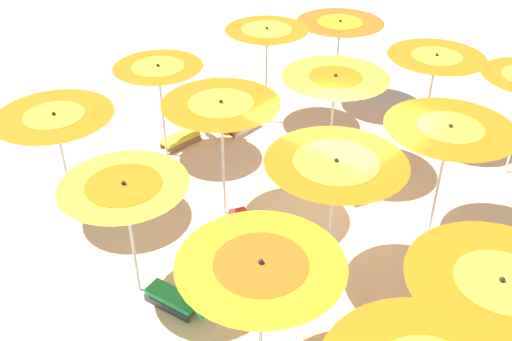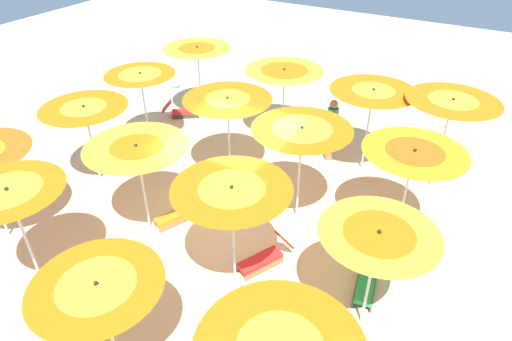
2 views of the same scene
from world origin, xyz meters
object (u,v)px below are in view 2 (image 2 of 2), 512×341
object	(u,v)px
lounger_0	(264,258)
lounger_2	(366,283)
beach_umbrella_4	(413,160)
lounger_3	(179,214)
lounger_4	(66,301)
beach_umbrella_9	(232,197)
beach_umbrella_0	(452,107)
beach_umbrella_7	(141,80)
beach_ball	(175,83)
beach_umbrella_1	(372,97)
beach_umbrella_5	(302,136)
beach_umbrella_14	(10,199)
beach_umbrella_10	(137,154)
beach_umbrella_6	(228,106)
beach_umbrella_8	(377,242)
beach_umbrella_13	(99,293)
beach_umbrella_11	(85,114)
beach_umbrella_3	(198,53)
beach_umbrella_2	(284,76)
lounger_5	(182,111)
beachgoer_0	(331,129)

from	to	relation	value
lounger_0	lounger_2	distance (m)	2.12
beach_umbrella_4	lounger_3	bearing A→B (deg)	23.73
lounger_4	beach_umbrella_9	bearing A→B (deg)	-143.56
beach_umbrella_0	beach_umbrella_9	xyz separation A→B (m)	(2.71, 5.59, -0.02)
beach_umbrella_7	lounger_4	xyz separation A→B (m)	(-2.71, 5.54, -1.91)
beach_ball	beach_umbrella_1	bearing A→B (deg)	166.60
beach_umbrella_5	beach_umbrella_14	world-z (taller)	beach_umbrella_14
beach_umbrella_10	lounger_0	bearing A→B (deg)	-174.79
lounger_4	beach_umbrella_0	bearing A→B (deg)	-126.86
beach_umbrella_6	lounger_4	distance (m)	5.67
beach_umbrella_5	beach_umbrella_8	world-z (taller)	beach_umbrella_5
beach_umbrella_13	lounger_2	size ratio (longest dim) A/B	1.80
beach_umbrella_1	lounger_0	bearing A→B (deg)	82.60
beach_umbrella_6	beach_ball	bearing A→B (deg)	-38.78
beach_umbrella_0	beach_umbrella_8	xyz separation A→B (m)	(0.23, 5.15, -0.30)
beach_umbrella_10	lounger_2	world-z (taller)	beach_umbrella_10
beach_umbrella_5	beach_umbrella_11	size ratio (longest dim) A/B	1.13
beach_umbrella_4	lounger_2	distance (m)	2.68
lounger_0	beach_umbrella_1	bearing A→B (deg)	-161.19
beach_ball	lounger_3	bearing A→B (deg)	128.74
beach_umbrella_1	beach_umbrella_3	world-z (taller)	beach_umbrella_3
beach_umbrella_8	beach_umbrella_9	world-z (taller)	beach_umbrella_9
beach_umbrella_2	beach_umbrella_3	xyz separation A→B (m)	(3.12, -0.05, 0.14)
beach_umbrella_0	lounger_5	world-z (taller)	beach_umbrella_0
lounger_2	beach_umbrella_1	bearing A→B (deg)	-170.79
beach_umbrella_3	beachgoer_0	bearing A→B (deg)	173.75
beach_umbrella_1	beach_ball	distance (m)	8.61
beach_ball	beach_umbrella_10	bearing A→B (deg)	123.97
beach_umbrella_10	lounger_5	bearing A→B (deg)	-60.35
beach_umbrella_11	beachgoer_0	bearing A→B (deg)	-141.65
beach_umbrella_3	lounger_3	distance (m)	5.97
beach_umbrella_7	lounger_0	bearing A→B (deg)	153.63
beach_umbrella_6	beachgoer_0	size ratio (longest dim) A/B	1.27
beach_umbrella_5	beach_ball	size ratio (longest dim) A/B	7.61
lounger_0	beach_ball	xyz separation A→B (m)	(7.54, -6.61, -0.04)
beach_umbrella_9	beach_umbrella_13	world-z (taller)	beach_umbrella_9
beach_umbrella_11	beach_umbrella_3	bearing A→B (deg)	-92.32
beach_umbrella_3	beach_umbrella_7	distance (m)	2.48
beach_umbrella_7	beach_umbrella_14	bearing A→B (deg)	109.17
beach_umbrella_7	lounger_0	distance (m)	6.37
beach_umbrella_4	beach_ball	size ratio (longest dim) A/B	7.09
beach_umbrella_13	lounger_2	bearing A→B (deg)	-128.02
beach_umbrella_8	beach_umbrella_11	size ratio (longest dim) A/B	1.02
beach_umbrella_8	beach_umbrella_1	bearing A→B (deg)	-71.78
beach_umbrella_2	beach_umbrella_10	distance (m)	5.45
beach_umbrella_10	lounger_5	distance (m)	6.02
beach_umbrella_6	beach_umbrella_8	bearing A→B (deg)	148.65
beach_umbrella_5	beach_umbrella_10	distance (m)	3.51
beach_umbrella_4	beachgoer_0	bearing A→B (deg)	-41.74
beach_umbrella_10	lounger_3	size ratio (longest dim) A/B	1.70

